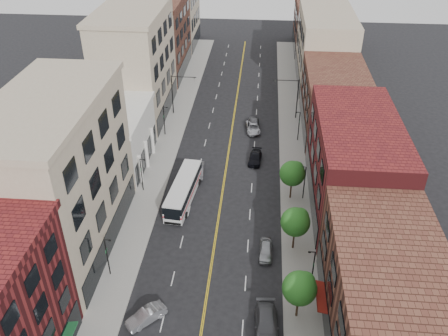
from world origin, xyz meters
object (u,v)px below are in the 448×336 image
(car_parked_far, at_px, (266,250))
(car_lane_c, at_px, (254,125))
(car_angle_b, at_px, (146,316))
(car_lane_a, at_px, (255,158))
(car_lane_behind, at_px, (198,169))
(car_parked_mid, at_px, (266,325))
(city_bus, at_px, (183,189))
(car_lane_b, at_px, (253,127))

(car_parked_far, bearing_deg, car_lane_c, 95.64)
(car_angle_b, relative_size, car_lane_a, 0.94)
(car_lane_behind, height_order, car_lane_c, car_lane_c)
(car_lane_c, bearing_deg, car_lane_a, -89.40)
(car_parked_mid, bearing_deg, car_angle_b, 176.87)
(car_lane_a, bearing_deg, car_parked_far, -79.99)
(car_angle_b, relative_size, car_parked_mid, 0.75)
(car_angle_b, bearing_deg, car_lane_behind, 131.97)
(city_bus, xyz_separation_m, car_parked_mid, (11.33, -20.43, -0.88))
(car_lane_b, bearing_deg, car_parked_mid, -93.62)
(car_lane_a, xyz_separation_m, car_lane_c, (-0.56, 10.48, 0.17))
(city_bus, height_order, car_lane_a, city_bus)
(car_parked_far, height_order, car_lane_behind, car_lane_behind)
(car_angle_b, bearing_deg, car_parked_mid, 44.82)
(car_lane_a, distance_m, car_lane_c, 10.50)
(city_bus, distance_m, car_lane_c, 22.77)
(car_angle_b, xyz_separation_m, car_lane_behind, (1.67, 26.75, 0.07))
(car_lane_a, height_order, car_lane_b, car_lane_b)
(car_parked_mid, bearing_deg, city_bus, 116.62)
(city_bus, height_order, car_parked_far, city_bus)
(car_lane_behind, xyz_separation_m, car_lane_b, (7.52, 13.73, -0.08))
(car_lane_a, bearing_deg, car_lane_behind, -148.96)
(car_lane_c, bearing_deg, car_parked_far, -87.96)
(car_angle_b, relative_size, car_lane_b, 0.85)
(car_angle_b, distance_m, car_lane_b, 41.51)
(car_angle_b, bearing_deg, car_parked_far, 87.42)
(car_parked_far, xyz_separation_m, car_lane_b, (-2.53, 29.97, 0.01))
(car_parked_far, relative_size, car_lane_behind, 0.86)
(car_lane_behind, xyz_separation_m, car_lane_a, (8.19, 4.04, -0.11))
(car_parked_far, xyz_separation_m, car_lane_a, (-1.86, 20.29, -0.03))
(car_parked_mid, distance_m, car_lane_behind, 28.78)
(car_parked_mid, xyz_separation_m, car_lane_behind, (-10.22, 26.90, -0.06))
(car_angle_b, distance_m, car_lane_c, 42.32)
(car_angle_b, height_order, car_parked_far, car_angle_b)
(city_bus, relative_size, car_lane_behind, 2.51)
(car_parked_mid, relative_size, car_parked_far, 1.42)
(car_parked_mid, bearing_deg, car_lane_b, 91.40)
(car_parked_mid, bearing_deg, car_lane_behind, 108.40)
(car_parked_mid, height_order, car_lane_a, car_parked_mid)
(car_angle_b, distance_m, car_lane_a, 32.34)
(city_bus, relative_size, car_parked_mid, 2.05)
(city_bus, distance_m, car_parked_mid, 23.38)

